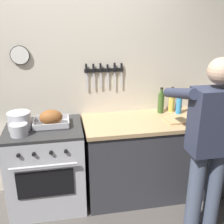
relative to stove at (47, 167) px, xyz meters
The scene contains 12 objects.
wall_back 0.95m from the stove, 58.71° to the left, with size 6.00×0.13×2.60m.
counter_block 1.43m from the stove, ahead, with size 2.03×0.65×0.90m.
stove is the anchor object (origin of this frame).
person_cook 1.65m from the stove, 25.75° to the right, with size 0.51×0.63×1.66m.
roasting_pan 0.53m from the stove, 19.62° to the left, with size 0.35×0.26×0.17m.
stock_pot 0.58m from the stove, behind, with size 0.22×0.22×0.17m.
saucepan 0.56m from the stove, 145.21° to the right, with size 0.16×0.16×0.11m.
cutting_board 1.52m from the stove, ahead, with size 0.36×0.24×0.02m, color tan.
bottle_olive_oil 1.43m from the stove, ahead, with size 0.07×0.07×0.29m.
bottle_cooking_oil 1.55m from the stove, ahead, with size 0.07×0.07×0.29m.
bottle_soy_sauce 1.74m from the stove, ahead, with size 0.05×0.05×0.21m.
bottle_dish_soap 1.59m from the stove, ahead, with size 0.06×0.06×0.24m.
Camera 1 is at (0.00, -1.57, 1.97)m, focal length 43.43 mm.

